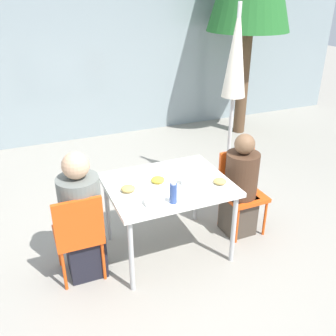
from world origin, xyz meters
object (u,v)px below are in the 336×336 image
Objects in this scene: chair_left at (79,231)px; chair_right at (240,185)px; person_left at (82,219)px; salad_bowl at (155,201)px; drinking_cup at (185,179)px; bottle at (173,193)px; closed_umbrella at (235,66)px; person_right at (240,188)px.

chair_left is 1.00× the size of chair_right.
salad_bowl is (0.56, -0.31, 0.22)m from person_left.
bottle is at bearing -132.38° from drinking_cup.
drinking_cup reaches higher than salad_bowl.
closed_umbrella is at bearing 24.82° from chair_left.
person_left is 7.16× the size of salad_bowl.
bottle is at bearing -137.04° from closed_umbrella.
chair_right is at bearing 5.85° from chair_left.
chair_right is 0.80m from drinking_cup.
drinking_cup is at bearing 13.26° from chair_right.
person_right reaches higher than chair_left.
salad_bowl is (0.61, -0.23, 0.28)m from chair_left.
person_right is at bearing -113.65° from closed_umbrella.
person_left is 1.38× the size of chair_right.
person_left is 2.37m from closed_umbrella.
person_left is 0.67m from salad_bowl.
closed_umbrella is 1.87m from bottle.
person_right is 10.91× the size of drinking_cup.
person_right is (1.66, 0.08, 0.02)m from chair_left.
closed_umbrella is 13.41× the size of salad_bowl.
person_left is 0.97m from drinking_cup.
chair_right is at bearing 24.03° from bottle.
chair_left is at bearing 4.90° from chair_right.
drinking_cup is at bearing 47.62° from bottle.
person_right is at bearing 0.47° from person_left.
closed_umbrella is at bearing -113.20° from chair_right.
drinking_cup is 0.43m from salad_bowl.
person_left is 1.61m from person_right.
salad_bowl is at bearing -28.43° from person_left.
closed_umbrella is 21.99× the size of drinking_cup.
bottle is (-1.26, -1.18, -0.72)m from closed_umbrella.
drinking_cup is at bearing 29.39° from salad_bowl.
person_right is 0.50× the size of closed_umbrella.
drinking_cup is (-0.67, -0.10, 0.29)m from person_right.
chair_right is 1.09m from bottle.
closed_umbrella is at bearing 38.92° from salad_bowl.
chair_right is at bearing 13.71° from drinking_cup.
chair_left is 5.18× the size of salad_bowl.
salad_bowl is at bearing 19.00° from chair_right.
closed_umbrella reaches higher than person_right.
bottle is (-0.90, -0.34, 0.33)m from person_right.
person_left is at bearing 154.21° from bottle.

